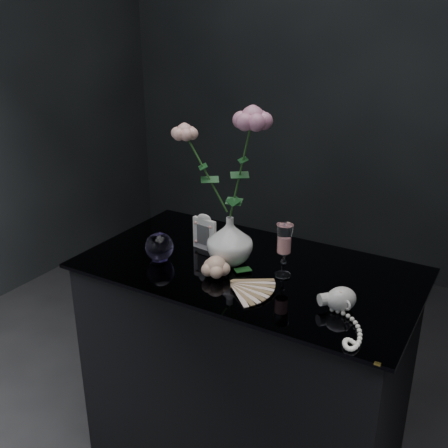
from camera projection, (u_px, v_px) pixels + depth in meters
The scene contains 9 objects.
table at pixel (246, 366), 1.79m from camera, with size 1.05×0.58×0.76m.
vase at pixel (230, 240), 1.65m from camera, with size 0.15×0.15×0.15m, color white.
wine_glass at pixel (284, 251), 1.56m from camera, with size 0.05×0.05×0.17m, color white, non-canonical shape.
picture_frame at pixel (205, 232), 1.74m from camera, with size 0.09×0.07×0.13m, color white, non-canonical shape.
paperweight at pixel (159, 247), 1.67m from camera, with size 0.09×0.09×0.09m, color #9B83D5, non-canonical shape.
paper_fan at pixel (233, 283), 1.52m from camera, with size 0.25×0.19×0.03m, color #F8EEC6, non-canonical shape.
loose_rose at pixel (216, 267), 1.57m from camera, with size 0.15×0.19×0.07m, color beige, non-canonical shape.
pearl_jar at pixel (341, 298), 1.39m from camera, with size 0.23×0.24×0.07m, color silver, non-canonical shape.
roses at pixel (226, 159), 1.55m from camera, with size 0.29×0.12×0.40m.
Camera 1 is at (0.68, -1.26, 1.50)m, focal length 42.00 mm.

